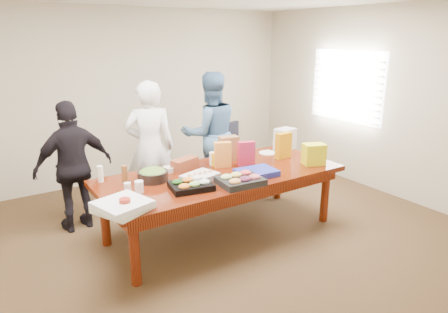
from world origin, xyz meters
TOP-DOWN VIEW (x-y plane):
  - floor at (0.00, 0.00)m, footprint 5.50×5.00m
  - wall_back at (0.00, 2.50)m, footprint 5.50×0.04m
  - wall_front at (0.00, -2.50)m, footprint 5.50×0.04m
  - wall_right at (2.75, 0.00)m, footprint 0.04×5.00m
  - window_panel at (2.72, 0.60)m, footprint 0.03×1.40m
  - window_blinds at (2.68, 0.60)m, footprint 0.04×1.36m
  - conference_table at (0.00, 0.00)m, footprint 2.80×1.20m
  - office_chair at (0.82, 0.90)m, footprint 0.64×0.64m
  - person_center at (-0.43, 1.03)m, footprint 0.74×0.61m
  - person_right at (0.58, 1.20)m, footprint 1.00×0.85m
  - person_left at (-1.39, 1.05)m, footprint 0.95×0.47m
  - veggie_tray at (-0.54, -0.25)m, footprint 0.47×0.40m
  - fruit_tray at (-0.03, -0.42)m, footprint 0.49×0.40m
  - sheet_cake at (-0.32, -0.07)m, footprint 0.43×0.37m
  - salad_bowl at (-0.76, 0.19)m, footprint 0.33×0.33m
  - chip_bag_blue at (0.28, -0.29)m, footprint 0.46×0.36m
  - chip_bag_red at (0.40, 0.08)m, footprint 0.22×0.14m
  - chip_bag_yellow at (0.98, 0.06)m, footprint 0.22×0.10m
  - chip_bag_orange at (0.13, 0.18)m, footprint 0.21×0.15m
  - mayo_jar at (0.08, 0.31)m, footprint 0.12×0.12m
  - mustard_bottle at (0.06, 0.27)m, footprint 0.06×0.06m
  - dressing_bottle at (-1.04, 0.28)m, footprint 0.07×0.07m
  - ranch_bottle at (-1.25, 0.46)m, footprint 0.07×0.07m
  - banana_bunch at (0.39, 0.41)m, footprint 0.31×0.28m
  - bread_loaf at (-0.30, 0.34)m, footprint 0.36×0.24m
  - kraft_bag at (0.34, 0.36)m, footprint 0.25×0.17m
  - red_cup at (-1.30, -0.44)m, footprint 0.11×0.11m
  - clear_cup_a at (-1.02, -0.06)m, footprint 0.10×0.10m
  - clear_cup_b at (-1.11, 0.02)m, footprint 0.08×0.08m
  - pizza_box_lower at (-1.30, -0.38)m, footprint 0.56×0.56m
  - pizza_box_upper at (-1.31, -0.41)m, footprint 0.52×0.52m
  - plate_a at (0.95, 0.33)m, footprint 0.30×0.30m
  - plate_b at (0.58, 0.52)m, footprint 0.29×0.29m
  - dip_bowl_a at (0.32, 0.44)m, footprint 0.17×0.17m
  - dip_bowl_b at (-0.49, 0.36)m, footprint 0.18×0.18m
  - grocery_bag_white at (1.27, 0.36)m, footprint 0.31×0.25m
  - grocery_bag_yellow at (1.11, -0.35)m, footprint 0.30×0.26m

SIDE VIEW (x-z plane):
  - floor at x=0.00m, z-range -0.02..0.00m
  - conference_table at x=0.00m, z-range 0.00..0.75m
  - office_chair at x=0.82m, z-range 0.00..1.00m
  - plate_a at x=0.95m, z-range 0.75..0.76m
  - plate_b at x=0.58m, z-range 0.75..0.77m
  - pizza_box_lower at x=-1.30m, z-range 0.75..0.80m
  - dip_bowl_a at x=0.32m, z-range 0.75..0.81m
  - dip_bowl_b at x=-0.49m, z-range 0.75..0.81m
  - veggie_tray at x=-0.54m, z-range 0.75..0.81m
  - sheet_cake at x=-0.32m, z-range 0.75..0.81m
  - chip_bag_blue at x=0.28m, z-range 0.75..0.81m
  - person_left at x=-1.39m, z-range 0.00..1.57m
  - fruit_tray at x=-0.03m, z-range 0.75..0.82m
  - banana_bunch at x=0.39m, z-range 0.75..0.84m
  - clear_cup_b at x=-1.11m, z-range 0.75..0.85m
  - salad_bowl at x=-0.76m, z-range 0.75..0.86m
  - clear_cup_a at x=-1.02m, z-range 0.75..0.87m
  - red_cup at x=-1.30m, z-range 0.75..0.88m
  - bread_loaf at x=-0.30m, z-range 0.75..0.88m
  - pizza_box_upper at x=-1.31m, z-range 0.80..0.85m
  - mayo_jar at x=0.08m, z-range 0.75..0.91m
  - mustard_bottle at x=0.06m, z-range 0.75..0.91m
  - ranch_bottle at x=-1.25m, z-range 0.75..0.93m
  - dressing_bottle at x=-1.04m, z-range 0.75..0.95m
  - person_center at x=-0.43m, z-range 0.00..1.74m
  - grocery_bag_yellow at x=1.11m, z-range 0.75..1.01m
  - person_right at x=0.58m, z-range 0.00..1.78m
  - grocery_bag_white at x=1.27m, z-range 0.75..1.04m
  - chip_bag_red at x=0.40m, z-range 0.75..1.05m
  - chip_bag_orange at x=0.13m, z-range 0.75..1.05m
  - kraft_bag at x=0.34m, z-range 0.75..1.06m
  - chip_bag_yellow at x=0.98m, z-range 0.75..1.08m
  - wall_back at x=0.00m, z-range 0.00..2.70m
  - wall_front at x=0.00m, z-range 0.00..2.70m
  - wall_right at x=2.75m, z-range 0.00..2.70m
  - window_panel at x=2.72m, z-range 0.95..2.05m
  - window_blinds at x=2.68m, z-range 1.00..2.00m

